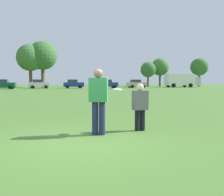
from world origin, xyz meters
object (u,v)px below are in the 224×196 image
(player_defender, at_px, (140,105))
(parked_car_far_right, at_px, (136,84))
(player_thrower, at_px, (99,98))
(frisbee, at_px, (118,89))
(box_truck, at_px, (182,80))
(parked_car_mid_right, at_px, (73,84))
(parked_car_mid_left, at_px, (3,84))
(parked_car_center, at_px, (39,84))
(parked_car_near_right, at_px, (107,84))

(player_defender, height_order, parked_car_far_right, parked_car_far_right)
(player_thrower, relative_size, player_defender, 1.28)
(frisbee, xyz_separation_m, box_truck, (29.41, 42.79, 0.51))
(parked_car_mid_right, distance_m, parked_car_far_right, 13.75)
(parked_car_mid_right, relative_size, parked_car_far_right, 1.00)
(player_thrower, distance_m, parked_car_mid_left, 42.29)
(parked_car_mid_left, distance_m, box_truck, 39.22)
(frisbee, bearing_deg, player_defender, 0.30)
(player_defender, distance_m, parked_car_far_right, 44.58)
(player_thrower, relative_size, frisbee, 6.70)
(parked_car_far_right, bearing_deg, player_defender, -111.67)
(frisbee, distance_m, parked_car_mid_left, 42.25)
(parked_car_mid_left, bearing_deg, parked_car_far_right, 0.70)
(parked_car_mid_left, distance_m, parked_car_center, 6.78)
(parked_car_mid_right, relative_size, parked_car_near_right, 1.00)
(player_thrower, height_order, parked_car_far_right, parked_car_far_right)
(parked_car_center, bearing_deg, frisbee, -85.55)
(player_thrower, bearing_deg, parked_car_center, 93.63)
(parked_car_mid_right, bearing_deg, box_truck, 1.05)
(parked_car_center, relative_size, parked_car_near_right, 1.00)
(player_defender, xyz_separation_m, parked_car_center, (-4.07, 43.35, 0.14))
(player_thrower, relative_size, parked_car_center, 0.42)
(frisbee, height_order, parked_car_mid_left, parked_car_mid_left)
(parked_car_mid_right, bearing_deg, player_thrower, -95.44)
(frisbee, height_order, parked_car_mid_right, parked_car_mid_right)
(parked_car_mid_left, bearing_deg, player_defender, -75.72)
(player_defender, height_order, frisbee, player_defender)
(player_thrower, relative_size, parked_car_near_right, 0.42)
(parked_car_near_right, bearing_deg, parked_car_mid_left, -179.40)
(parked_car_mid_left, height_order, parked_car_far_right, same)
(parked_car_center, bearing_deg, player_thrower, -86.37)
(frisbee, relative_size, parked_car_center, 0.06)
(player_defender, distance_m, parked_car_center, 43.54)
(player_thrower, xyz_separation_m, frisbee, (0.61, 0.18, 0.22))
(player_defender, height_order, parked_car_mid_right, parked_car_mid_right)
(frisbee, relative_size, parked_car_far_right, 0.06)
(parked_car_center, height_order, parked_car_far_right, same)
(parked_car_mid_right, xyz_separation_m, parked_car_near_right, (7.08, -0.99, 0.00))
(parked_car_mid_right, height_order, parked_car_near_right, same)
(player_thrower, xyz_separation_m, parked_car_center, (-2.76, 43.53, -0.10))
(parked_car_mid_left, height_order, parked_car_near_right, same)
(player_defender, bearing_deg, parked_car_far_right, 68.33)
(box_truck, bearing_deg, parked_car_far_right, -173.70)
(player_defender, distance_m, frisbee, 0.83)
(parked_car_near_right, xyz_separation_m, box_truck, (18.89, 1.47, 0.83))
(parked_car_near_right, bearing_deg, parked_car_mid_right, 172.02)
(parked_car_mid_left, relative_size, parked_car_near_right, 1.00)
(player_defender, bearing_deg, player_thrower, -171.99)
(frisbee, distance_m, parked_car_near_right, 42.64)
(player_thrower, relative_size, parked_car_mid_left, 0.42)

